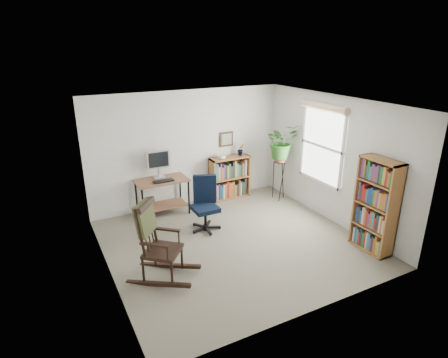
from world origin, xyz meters
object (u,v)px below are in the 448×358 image
office_chair (205,204)px  low_bookshelf (230,178)px  desk (163,197)px  rocking_chair (162,241)px  tall_bookshelf (376,206)px

office_chair → low_bookshelf: size_ratio=1.08×
desk → rocking_chair: 2.22m
office_chair → rocking_chair: (-1.17, -1.07, 0.09)m
rocking_chair → low_bookshelf: 3.19m
rocking_chair → low_bookshelf: size_ratio=1.28×
low_bookshelf → tall_bookshelf: bearing=-71.1°
low_bookshelf → tall_bookshelf: size_ratio=0.60×
desk → rocking_chair: rocking_chair is taller
office_chair → tall_bookshelf: 2.89m
tall_bookshelf → desk: bearing=132.0°
office_chair → tall_bookshelf: (2.16, -1.90, 0.28)m
desk → office_chair: 1.13m
rocking_chair → tall_bookshelf: 3.44m
rocking_chair → tall_bookshelf: size_ratio=0.76×
desk → tall_bookshelf: tall_bookshelf is taller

